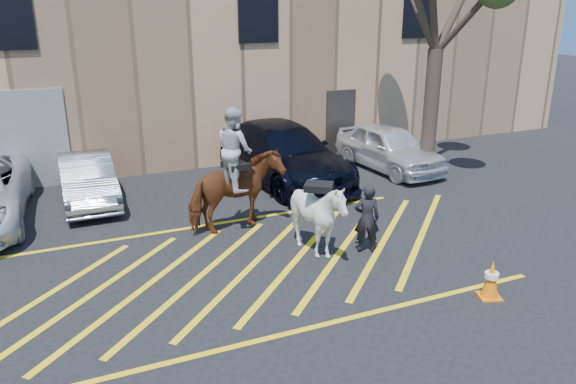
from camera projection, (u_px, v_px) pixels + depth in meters
name	position (u px, v px, depth m)	size (l,w,h in m)	color
ground	(246.00, 261.00, 11.58)	(90.00, 90.00, 0.00)	black
car_silver_sedan	(87.00, 179.00, 14.79)	(1.33, 3.80, 1.25)	#8E929B
car_blue_suv	(283.00, 153.00, 16.55)	(2.33, 5.74, 1.67)	black
car_white_suv	(389.00, 147.00, 17.70)	(1.67, 4.15, 1.41)	white
handler	(367.00, 219.00, 11.79)	(0.55, 0.36, 1.50)	black
warehouse	(135.00, 42.00, 20.79)	(32.42, 10.20, 7.30)	tan
hatching_zone	(251.00, 267.00, 11.31)	(12.60, 5.12, 0.01)	yellow
mounted_bay	(236.00, 182.00, 12.79)	(2.34, 1.39, 2.89)	brown
saddled_white	(318.00, 217.00, 11.61)	(2.00, 2.04, 1.69)	silver
traffic_cone	(491.00, 279.00, 10.05)	(0.49, 0.49, 0.73)	orange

